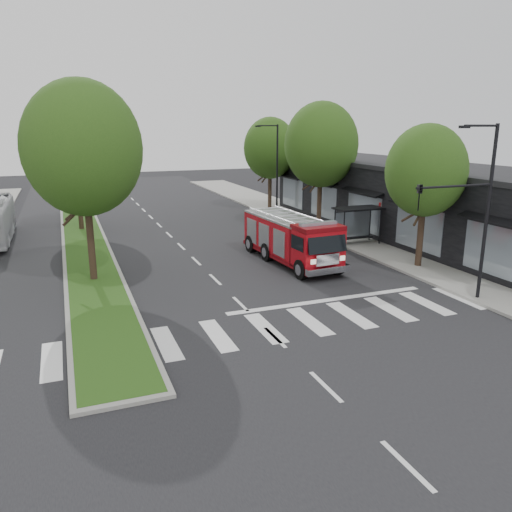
{
  "coord_description": "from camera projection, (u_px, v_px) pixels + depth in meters",
  "views": [
    {
      "loc": [
        -7.1,
        -20.29,
        7.9
      ],
      "look_at": [
        1.32,
        1.42,
        1.8
      ],
      "focal_mm": 35.0,
      "sensor_mm": 36.0,
      "label": 1
    }
  ],
  "objects": [
    {
      "name": "storefront_row",
      "position": [
        410.0,
        200.0,
        37.12
      ],
      "size": [
        8.0,
        30.0,
        5.0
      ],
      "primitive_type": "cube",
      "color": "black",
      "rests_on": "ground"
    },
    {
      "name": "median",
      "position": [
        83.0,
        235.0,
        36.9
      ],
      "size": [
        3.0,
        50.0,
        0.15
      ],
      "color": "gray",
      "rests_on": "ground"
    },
    {
      "name": "streetlight_right_far",
      "position": [
        276.0,
        166.0,
        43.31
      ],
      "size": [
        2.11,
        0.2,
        8.0
      ],
      "color": "black",
      "rests_on": "ground"
    },
    {
      "name": "tree_median_near",
      "position": [
        83.0,
        149.0,
        24.37
      ],
      "size": [
        5.8,
        5.8,
        10.16
      ],
      "color": "black",
      "rests_on": "ground"
    },
    {
      "name": "tree_right_mid",
      "position": [
        321.0,
        145.0,
        37.79
      ],
      "size": [
        5.6,
        5.6,
        9.72
      ],
      "color": "black",
      "rests_on": "ground"
    },
    {
      "name": "streetlight_right_near",
      "position": [
        473.0,
        202.0,
        21.81
      ],
      "size": [
        4.08,
        0.22,
        8.0
      ],
      "color": "black",
      "rests_on": "ground"
    },
    {
      "name": "ground",
      "position": [
        240.0,
        304.0,
        22.78
      ],
      "size": [
        140.0,
        140.0,
        0.0
      ],
      "primitive_type": "plane",
      "color": "black",
      "rests_on": "ground"
    },
    {
      "name": "tree_median_far",
      "position": [
        74.0,
        145.0,
        37.08
      ],
      "size": [
        5.6,
        5.6,
        9.72
      ],
      "color": "black",
      "rests_on": "ground"
    },
    {
      "name": "bus_shelter",
      "position": [
        357.0,
        216.0,
        33.53
      ],
      "size": [
        3.2,
        1.6,
        2.61
      ],
      "color": "black",
      "rests_on": "ground"
    },
    {
      "name": "sidewalk_right",
      "position": [
        357.0,
        237.0,
        36.16
      ],
      "size": [
        5.0,
        80.0,
        0.15
      ],
      "primitive_type": "cube",
      "color": "gray",
      "rests_on": "ground"
    },
    {
      "name": "fire_engine",
      "position": [
        291.0,
        239.0,
        29.43
      ],
      "size": [
        3.08,
        8.66,
        2.95
      ],
      "rotation": [
        0.0,
        0.0,
        0.06
      ],
      "color": "#66050A",
      "rests_on": "ground"
    },
    {
      "name": "tree_right_near",
      "position": [
        426.0,
        171.0,
        27.21
      ],
      "size": [
        4.4,
        4.4,
        8.05
      ],
      "color": "black",
      "rests_on": "ground"
    },
    {
      "name": "tree_right_far",
      "position": [
        270.0,
        148.0,
        46.97
      ],
      "size": [
        5.0,
        5.0,
        8.73
      ],
      "color": "black",
      "rests_on": "ground"
    }
  ]
}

